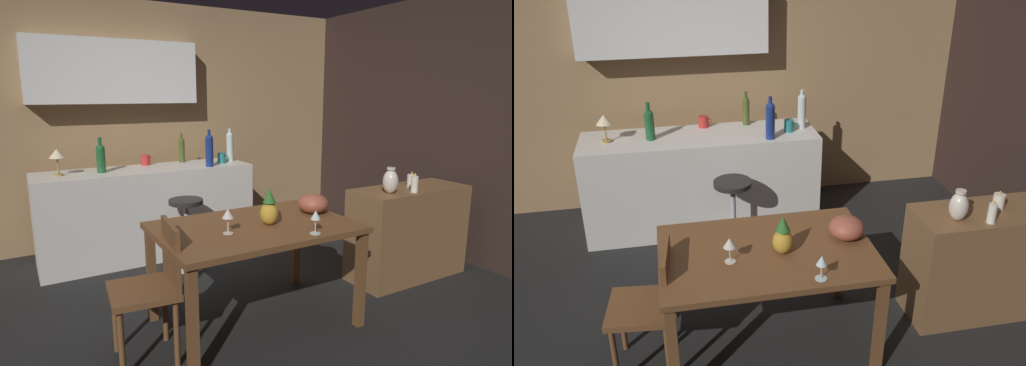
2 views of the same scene
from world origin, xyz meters
TOP-DOWN VIEW (x-y plane):
  - ground_plane at (0.00, 0.00)m, footprint 9.00×9.00m
  - wall_kitchen_back at (-0.06, 2.08)m, footprint 5.20×0.33m
  - wall_side_right at (2.55, 0.30)m, footprint 0.10×4.40m
  - dining_table at (0.12, -0.25)m, footprint 1.36×0.90m
  - kitchen_counter at (-0.14, 1.48)m, footprint 2.10×0.60m
  - sideboard_cabinet at (1.73, -0.19)m, footprint 1.10×0.44m
  - chair_near_window at (-0.62, -0.31)m, footprint 0.44×0.44m
  - bar_stool at (0.07, 0.96)m, footprint 0.34×0.34m
  - wine_glass_left at (-0.12, -0.34)m, footprint 0.08×0.08m
  - wine_glass_right at (0.37, -0.62)m, footprint 0.07×0.07m
  - pineapple_centerpiece at (0.21, -0.30)m, footprint 0.13×0.13m
  - fruit_bowl at (0.66, -0.21)m, footprint 0.23×0.23m
  - wine_bottle_green at (-0.57, 1.46)m, footprint 0.08×0.08m
  - wine_bottle_olive at (0.31, 1.69)m, footprint 0.07×0.07m
  - wine_bottle_cobalt at (0.46, 1.28)m, footprint 0.08×0.08m
  - wine_bottle_clear at (0.79, 1.49)m, footprint 0.08×0.08m
  - cup_teal at (0.66, 1.42)m, footprint 0.12×0.09m
  - cup_red at (-0.09, 1.70)m, footprint 0.13×0.09m
  - counter_lamp at (-0.94, 1.48)m, footprint 0.14×0.14m
  - pillar_candle_tall at (1.76, -0.18)m, footprint 0.08×0.08m
  - pillar_candle_short at (1.61, -0.34)m, footprint 0.06×0.06m
  - vase_ceramic_ivory at (1.41, -0.26)m, footprint 0.13×0.13m

SIDE VIEW (x-z plane):
  - ground_plane at x=0.00m, z-range 0.00..0.00m
  - bar_stool at x=0.07m, z-range 0.02..0.69m
  - sideboard_cabinet at x=1.73m, z-range 0.00..0.82m
  - kitchen_counter at x=-0.14m, z-range 0.00..0.90m
  - chair_near_window at x=-0.62m, z-range 0.05..0.92m
  - dining_table at x=0.12m, z-range 0.29..1.03m
  - fruit_bowl at x=0.66m, z-range 0.74..0.89m
  - pineapple_centerpiece at x=0.21m, z-range 0.72..0.98m
  - wine_glass_right at x=0.37m, z-range 0.78..0.93m
  - wine_glass_left at x=-0.12m, z-range 0.79..0.95m
  - pillar_candle_tall at x=1.76m, z-range 0.81..0.94m
  - pillar_candle_short at x=1.61m, z-range 0.81..0.97m
  - vase_ceramic_ivory at x=1.41m, z-range 0.81..1.03m
  - cup_red at x=-0.09m, z-range 0.90..1.00m
  - cup_teal at x=0.66m, z-range 0.90..1.01m
  - wine_bottle_olive at x=0.31m, z-range 0.89..1.20m
  - wine_bottle_green at x=-0.57m, z-range 0.88..1.22m
  - wine_bottle_clear at x=0.79m, z-range 0.90..1.26m
  - wine_bottle_cobalt at x=0.46m, z-range 0.89..1.27m
  - counter_lamp at x=-0.94m, z-range 0.97..1.21m
  - wall_side_right at x=2.55m, z-range 0.00..2.60m
  - wall_kitchen_back at x=-0.06m, z-range 0.11..2.71m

